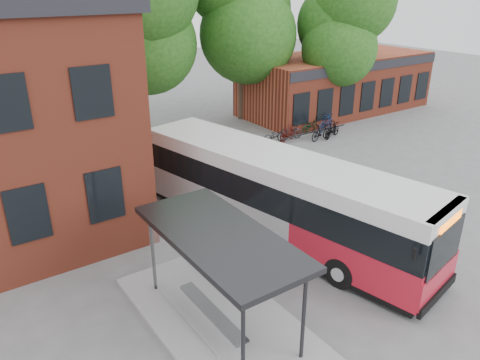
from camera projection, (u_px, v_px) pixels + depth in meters
ground at (314, 257)px, 16.32m from camera, size 100.00×100.00×0.00m
shop_row at (336, 83)px, 33.95m from camera, size 14.00×6.20×4.00m
bus_shelter at (220, 280)px, 12.64m from camera, size 3.60×7.00×2.90m
bike_rail at (314, 134)px, 28.65m from camera, size 5.20×0.10×0.38m
tree_0 at (9, 55)px, 23.11m from camera, size 7.92×7.92×11.00m
tree_1 at (135, 48)px, 27.64m from camera, size 7.92×7.92×10.40m
tree_2 at (241, 37)px, 30.43m from camera, size 7.92×7.92×11.00m
tree_3 at (339, 51)px, 30.36m from camera, size 7.04×7.04×9.28m
city_bus at (277, 197)px, 17.18m from camera, size 5.07×12.70×3.16m
bicycle_0 at (276, 135)px, 27.67m from camera, size 1.71×0.84×0.86m
bicycle_1 at (288, 134)px, 27.80m from camera, size 1.69×0.94×0.98m
bicycle_2 at (290, 132)px, 28.09m from camera, size 1.85×0.77×0.95m
bicycle_3 at (321, 132)px, 28.01m from camera, size 1.69×0.64×0.99m
bicycle_4 at (311, 125)px, 29.57m from camera, size 1.81×0.95×0.90m
bicycle_5 at (332, 129)px, 28.63m from camera, size 1.59×1.03×0.93m
bicycle_6 at (332, 130)px, 28.52m from camera, size 1.88×1.18×0.93m
bicycle_7 at (326, 122)px, 29.77m from camera, size 1.86×1.05×1.08m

